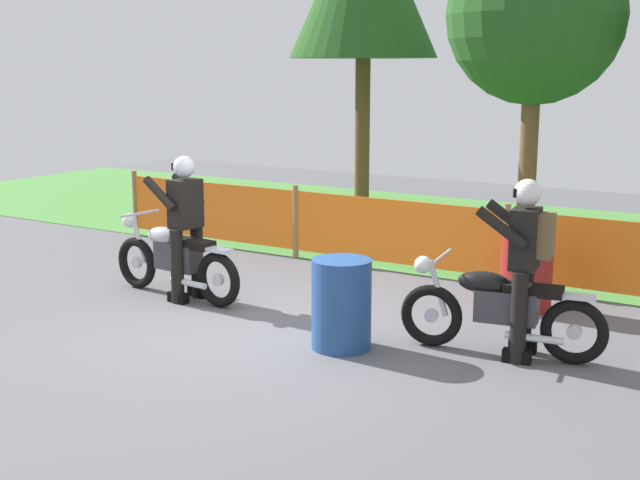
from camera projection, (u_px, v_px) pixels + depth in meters
name	position (u px, v px, depth m)	size (l,w,h in m)	color
ground	(258.00, 332.00, 8.73)	(24.00, 24.00, 0.02)	#5B5B60
grass_verge	(481.00, 232.00, 13.89)	(24.00, 6.39, 0.01)	#4C8C3D
barrier_fence	(393.00, 232.00, 11.13)	(9.38, 0.08, 1.05)	olive
tree_near_left	(535.00, 16.00, 12.71)	(2.70, 2.70, 4.79)	brown
motorcycle_lead	(174.00, 259.00, 9.92)	(2.03, 0.60, 0.96)	black
motorcycle_trailing	(500.00, 309.00, 7.92)	(1.95, 0.59, 0.93)	black
rider_lead	(185.00, 223.00, 9.72)	(0.60, 0.58, 1.69)	black
rider_trailing	(525.00, 259.00, 7.74)	(0.73, 0.61, 1.69)	black
oil_drum	(526.00, 271.00, 9.43)	(0.58, 0.58, 0.88)	maroon
spare_drum	(342.00, 304.00, 8.12)	(0.58, 0.58, 0.88)	navy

